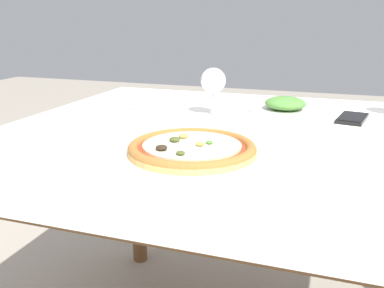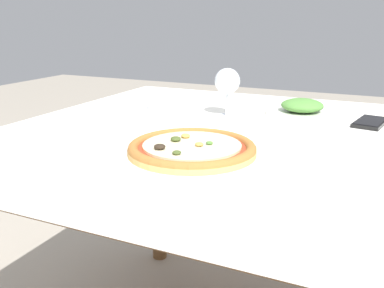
{
  "view_description": "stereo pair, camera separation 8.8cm",
  "coord_description": "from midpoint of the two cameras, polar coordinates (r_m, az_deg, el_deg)",
  "views": [
    {
      "loc": [
        0.22,
        -1.02,
        1.01
      ],
      "look_at": [
        -0.05,
        -0.22,
        0.75
      ],
      "focal_mm": 40.0,
      "sensor_mm": 36.0,
      "label": 1
    },
    {
      "loc": [
        0.3,
        -0.98,
        1.01
      ],
      "look_at": [
        -0.05,
        -0.22,
        0.75
      ],
      "focal_mm": 40.0,
      "sensor_mm": 36.0,
      "label": 2
    }
  ],
  "objects": [
    {
      "name": "dining_table",
      "position": [
        1.1,
        3.95,
        -2.66
      ],
      "size": [
        1.25,
        1.12,
        0.72
      ],
      "color": "brown",
      "rests_on": "ground_plane"
    },
    {
      "name": "pizza_plate",
      "position": [
        0.88,
        -2.86,
        -0.86
      ],
      "size": [
        0.31,
        0.31,
        0.04
      ],
      "color": "white",
      "rests_on": "dining_table"
    },
    {
      "name": "fork",
      "position": [
        1.3,
        -10.61,
        3.98
      ],
      "size": [
        0.06,
        0.17,
        0.0
      ],
      "color": "silver",
      "rests_on": "dining_table"
    },
    {
      "name": "wine_glass_far_right",
      "position": [
        1.24,
        0.8,
        8.23
      ],
      "size": [
        0.07,
        0.07,
        0.14
      ],
      "color": "silver",
      "rests_on": "dining_table"
    },
    {
      "name": "cell_phone",
      "position": [
        1.28,
        18.78,
        3.27
      ],
      "size": [
        0.09,
        0.15,
        0.01
      ],
      "color": "black",
      "rests_on": "dining_table"
    },
    {
      "name": "side_plate",
      "position": [
        1.32,
        10.46,
        4.91
      ],
      "size": [
        0.21,
        0.21,
        0.05
      ],
      "color": "white",
      "rests_on": "dining_table"
    }
  ]
}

